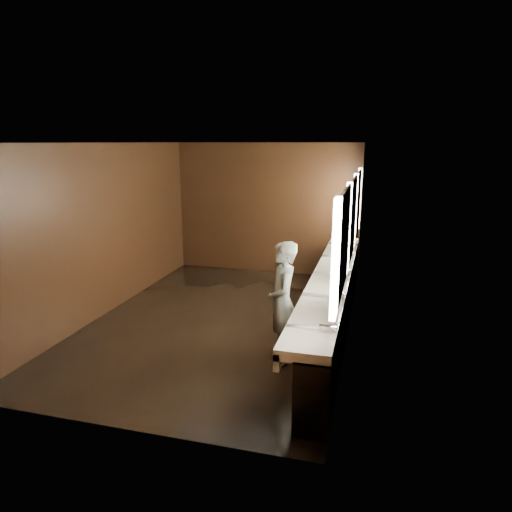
{
  "coord_description": "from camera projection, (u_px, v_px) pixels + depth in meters",
  "views": [
    {
      "loc": [
        2.31,
        -6.55,
        2.81
      ],
      "look_at": [
        0.56,
        0.0,
        1.11
      ],
      "focal_mm": 32.0,
      "sensor_mm": 36.0,
      "label": 1
    }
  ],
  "objects": [
    {
      "name": "floor",
      "position": [
        222.0,
        320.0,
        7.4
      ],
      "size": [
        6.0,
        6.0,
        0.0
      ],
      "primitive_type": "plane",
      "color": "black",
      "rests_on": "ground"
    },
    {
      "name": "person",
      "position": [
        283.0,
        303.0,
        5.85
      ],
      "size": [
        0.53,
        0.67,
        1.61
      ],
      "primitive_type": "imported",
      "rotation": [
        0.0,
        0.0,
        -1.29
      ],
      "color": "#8ABACE",
      "rests_on": "floor"
    },
    {
      "name": "sink_counter",
      "position": [
        335.0,
        301.0,
        6.83
      ],
      "size": [
        0.55,
        5.4,
        1.01
      ],
      "color": "black",
      "rests_on": "floor"
    },
    {
      "name": "wall_back",
      "position": [
        267.0,
        209.0,
        9.87
      ],
      "size": [
        4.0,
        0.02,
        2.8
      ],
      "primitive_type": "cube",
      "color": "black",
      "rests_on": "floor"
    },
    {
      "name": "wall_right",
      "position": [
        352.0,
        243.0,
        6.56
      ],
      "size": [
        0.02,
        6.0,
        2.8
      ],
      "primitive_type": "cube",
      "color": "black",
      "rests_on": "floor"
    },
    {
      "name": "wall_front",
      "position": [
        115.0,
        298.0,
        4.25
      ],
      "size": [
        4.0,
        0.02,
        2.8
      ],
      "primitive_type": "cube",
      "color": "black",
      "rests_on": "floor"
    },
    {
      "name": "mirror_band",
      "position": [
        352.0,
        219.0,
        6.48
      ],
      "size": [
        0.06,
        5.03,
        1.15
      ],
      "color": "white",
      "rests_on": "wall_right"
    },
    {
      "name": "trash_bin",
      "position": [
        310.0,
        340.0,
        6.0
      ],
      "size": [
        0.37,
        0.37,
        0.56
      ],
      "primitive_type": "cylinder",
      "rotation": [
        0.0,
        0.0,
        -0.03
      ],
      "color": "black",
      "rests_on": "floor"
    },
    {
      "name": "wall_left",
      "position": [
        107.0,
        229.0,
        7.56
      ],
      "size": [
        0.02,
        6.0,
        2.8
      ],
      "primitive_type": "cube",
      "color": "black",
      "rests_on": "floor"
    },
    {
      "name": "ceiling",
      "position": [
        219.0,
        143.0,
        6.72
      ],
      "size": [
        4.0,
        6.0,
        0.02
      ],
      "primitive_type": "cube",
      "color": "#2D2D2B",
      "rests_on": "wall_back"
    }
  ]
}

